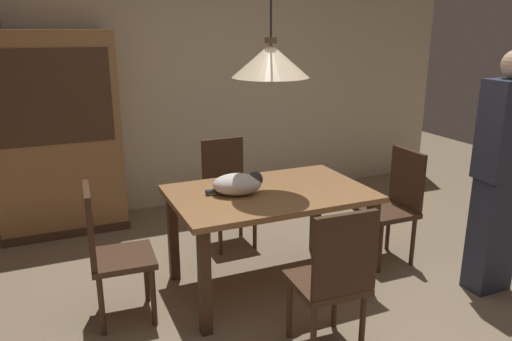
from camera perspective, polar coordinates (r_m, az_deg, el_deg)
ground at (r=3.38m, az=5.40°, el=-17.59°), size 10.00×10.00×0.00m
back_wall at (r=5.29m, az=-8.34°, el=11.52°), size 6.40×0.10×2.90m
dining_table at (r=3.56m, az=1.55°, el=-3.91°), size 1.40×0.90×0.75m
chair_near_front at (r=2.92m, az=8.92°, el=-11.93°), size 0.42×0.42×0.93m
chair_left_side at (r=3.34m, az=-16.54°, el=-8.61°), size 0.42×0.42×0.93m
chair_right_side at (r=4.19m, az=15.71°, el=-3.39°), size 0.41×0.41×0.93m
chair_far_back at (r=4.38m, az=-3.34°, el=-1.92°), size 0.41×0.41×0.93m
cat_sleeping at (r=3.44m, az=-2.01°, el=-1.54°), size 0.40×0.31×0.16m
pendant_lamp at (r=3.35m, az=1.69°, el=12.58°), size 0.52×0.52×1.30m
hutch_bookcase at (r=4.86m, az=-21.93°, el=3.39°), size 1.12×0.45×1.85m
person_standing at (r=3.86m, az=26.33°, el=-0.45°), size 0.36×0.22×1.74m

